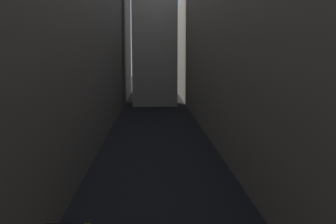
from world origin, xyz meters
The scene contains 3 objects.
ground_plane centered at (0.00, 48.00, 0.00)m, with size 264.00×264.00×0.00m, color black.
building_block_left centered at (-11.12, 50.00, 11.44)m, with size 11.23×108.00×22.88m, color #60594F.
building_block_right centered at (11.15, 50.00, 9.77)m, with size 11.29×108.00×19.54m, color gray.
Camera 1 is at (-0.52, 7.82, 8.78)m, focal length 42.59 mm.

